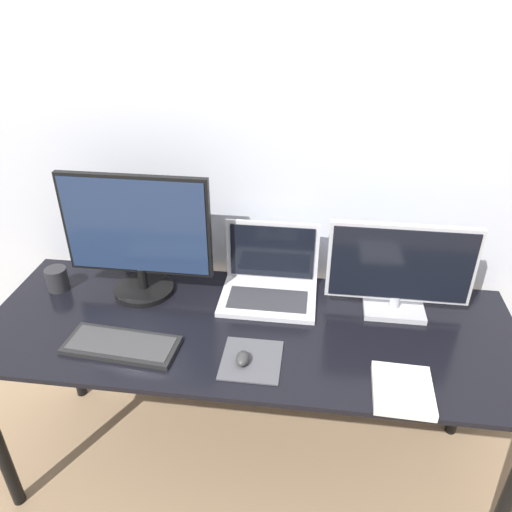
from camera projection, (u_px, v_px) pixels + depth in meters
wall_back at (263, 141)px, 1.79m from camera, size 7.00×0.05×2.50m
desk at (249, 345)px, 1.76m from camera, size 1.83×0.67×0.72m
monitor_left at (137, 236)px, 1.78m from camera, size 0.54×0.22×0.47m
monitor_right at (400, 270)px, 1.71m from camera, size 0.50×0.15×0.34m
laptop at (270, 279)px, 1.85m from camera, size 0.35×0.26×0.26m
keyboard at (122, 345)px, 1.62m from camera, size 0.38×0.18×0.02m
mousepad at (251, 360)px, 1.56m from camera, size 0.19×0.20×0.00m
mouse at (243, 358)px, 1.54m from camera, size 0.04×0.07×0.03m
book at (403, 390)px, 1.44m from camera, size 0.18×0.20×0.03m
mug at (57, 279)px, 1.89m from camera, size 0.08×0.08×0.09m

